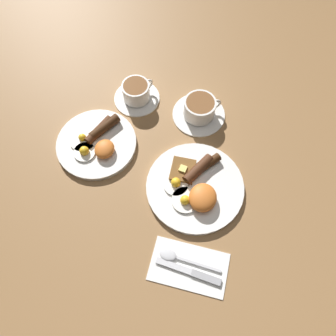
{
  "coord_description": "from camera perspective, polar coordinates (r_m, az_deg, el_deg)",
  "views": [
    {
      "loc": [
        -0.36,
        -0.0,
        0.86
      ],
      "look_at": [
        0.03,
        0.08,
        0.03
      ],
      "focal_mm": 35.0,
      "sensor_mm": 36.0,
      "label": 1
    }
  ],
  "objects": [
    {
      "name": "ground_plane",
      "position": [
        0.93,
        4.47,
        -3.43
      ],
      "size": [
        3.0,
        3.0,
        0.0
      ],
      "primitive_type": "plane",
      "color": "olive"
    },
    {
      "name": "breakfast_plate_near",
      "position": [
        0.92,
        4.53,
        -3.12
      ],
      "size": [
        0.27,
        0.27,
        0.05
      ],
      "color": "white",
      "rests_on": "ground_plane"
    },
    {
      "name": "breakfast_plate_far",
      "position": [
        1.0,
        -12.46,
        4.42
      ],
      "size": [
        0.24,
        0.24,
        0.04
      ],
      "color": "white",
      "rests_on": "ground_plane"
    },
    {
      "name": "teacup_near",
      "position": [
        1.03,
        5.33,
        10.14
      ],
      "size": [
        0.17,
        0.17,
        0.06
      ],
      "color": "white",
      "rests_on": "ground_plane"
    },
    {
      "name": "teacup_far",
      "position": [
        1.07,
        -5.68,
        12.91
      ],
      "size": [
        0.15,
        0.15,
        0.06
      ],
      "color": "white",
      "rests_on": "ground_plane"
    },
    {
      "name": "napkin",
      "position": [
        0.87,
        3.43,
        -16.71
      ],
      "size": [
        0.12,
        0.2,
        0.01
      ],
      "primitive_type": "cube",
      "rotation": [
        0.0,
        0.0,
        -0.04
      ],
      "color": "white",
      "rests_on": "ground_plane"
    },
    {
      "name": "knife",
      "position": [
        0.86,
        3.96,
        -17.65
      ],
      "size": [
        0.04,
        0.17,
        0.01
      ],
      "rotation": [
        0.0,
        0.0,
        1.45
      ],
      "color": "silver",
      "rests_on": "napkin"
    },
    {
      "name": "spoon",
      "position": [
        0.86,
        0.94,
        -15.13
      ],
      "size": [
        0.04,
        0.16,
        0.01
      ],
      "rotation": [
        0.0,
        0.0,
        1.48
      ],
      "color": "silver",
      "rests_on": "napkin"
    }
  ]
}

